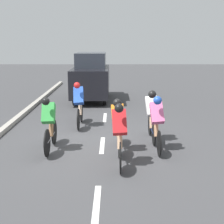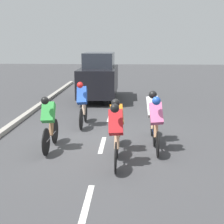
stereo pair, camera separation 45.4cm
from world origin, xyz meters
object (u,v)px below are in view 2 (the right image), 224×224
object	(u,v)px
cyclist_orange	(117,124)
support_car	(99,77)
cyclist_white	(153,114)
cyclist_blue	(83,103)
cyclist_red	(116,133)
cyclist_green	(49,122)
cyclist_pink	(156,122)

from	to	relation	value
cyclist_orange	support_car	xyz separation A→B (m)	(1.18, -7.30, 0.37)
cyclist_white	support_car	distance (m)	6.75
cyclist_blue	cyclist_red	size ratio (longest dim) A/B	1.05
cyclist_green	cyclist_white	bearing A→B (deg)	-162.47
cyclist_red	cyclist_green	size ratio (longest dim) A/B	1.00
cyclist_pink	cyclist_blue	bearing A→B (deg)	-45.90
cyclist_red	cyclist_green	world-z (taller)	cyclist_red
cyclist_pink	cyclist_green	size ratio (longest dim) A/B	0.98
cyclist_blue	cyclist_green	xyz separation A→B (m)	(0.52, 2.40, -0.03)
cyclist_green	support_car	world-z (taller)	support_car
cyclist_pink	cyclist_red	world-z (taller)	cyclist_red
cyclist_blue	cyclist_green	world-z (taller)	cyclist_blue
support_car	cyclist_green	bearing A→B (deg)	85.19
cyclist_green	cyclist_red	bearing A→B (deg)	151.34
cyclist_pink	cyclist_orange	size ratio (longest dim) A/B	0.98
cyclist_orange	cyclist_green	bearing A→B (deg)	-1.19
cyclist_pink	cyclist_red	distance (m)	1.44
cyclist_blue	cyclist_orange	bearing A→B (deg)	117.42
cyclist_red	cyclist_white	world-z (taller)	cyclist_red
cyclist_pink	cyclist_white	bearing A→B (deg)	-88.14
cyclist_blue	cyclist_white	xyz separation A→B (m)	(-2.24, 1.52, 0.01)
cyclist_white	cyclist_green	size ratio (longest dim) A/B	0.97
support_car	cyclist_white	bearing A→B (deg)	108.66
cyclist_white	support_car	bearing A→B (deg)	-71.34
cyclist_red	cyclist_blue	bearing A→B (deg)	-69.32
cyclist_blue	cyclist_orange	world-z (taller)	cyclist_blue
cyclist_green	cyclist_blue	bearing A→B (deg)	-102.34
support_car	cyclist_orange	bearing A→B (deg)	99.15
cyclist_blue	support_car	distance (m)	4.88
cyclist_orange	cyclist_pink	bearing A→B (deg)	-174.83
support_car	cyclist_blue	bearing A→B (deg)	88.98
cyclist_white	cyclist_orange	xyz separation A→B (m)	(0.98, 0.91, -0.05)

